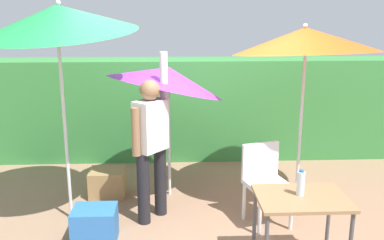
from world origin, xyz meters
name	(u,v)px	position (x,y,z in m)	size (l,w,h in m)	color
ground_plane	(193,220)	(0.00, 0.00, 0.00)	(24.00, 24.00, 0.00)	#937056
hedge_row	(186,108)	(0.00, 2.26, 0.79)	(8.00, 0.70, 1.58)	#38843D
umbrella_rainbow	(167,77)	(-0.28, 0.75, 1.52)	(1.50, 1.46, 1.89)	silver
umbrella_orange	(305,41)	(1.30, 0.45, 1.98)	(1.68, 1.69, 2.22)	silver
umbrella_yellow	(58,19)	(-1.38, 0.10, 2.23)	(1.64, 1.64, 2.50)	silver
person_vendor	(151,140)	(-0.46, 0.08, 0.93)	(0.42, 0.48, 1.88)	black
chair_plastic	(265,179)	(0.79, -0.06, 0.51)	(0.55, 0.55, 0.89)	silver
cooler_box	(95,225)	(-1.03, -0.41, 0.18)	(0.44, 0.36, 0.37)	#2D6BB7
crate_cardboard	(108,183)	(-1.06, 0.73, 0.17)	(0.44, 0.38, 0.34)	#9E7A4C
folding_table	(301,205)	(0.91, -0.98, 0.63)	(0.80, 0.60, 0.72)	#4C4C51
bottle_water	(301,183)	(0.91, -0.95, 0.83)	(0.07, 0.07, 0.24)	silver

